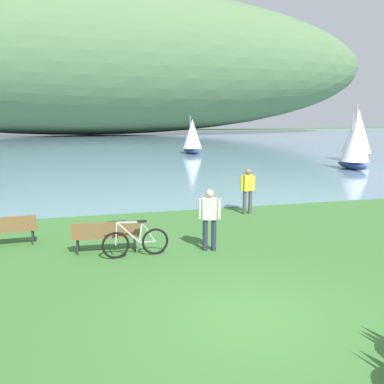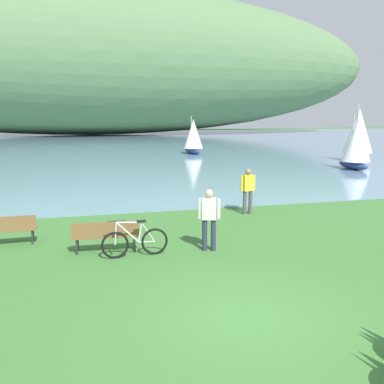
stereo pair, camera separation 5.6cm
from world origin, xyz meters
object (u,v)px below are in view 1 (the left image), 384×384
object	(u,v)px
sailboat_nearest_to_shore	(357,134)
park_bench_near_camera	(106,234)
person_on_the_grass	(210,216)
bicycle_leaning_near_bench	(135,242)
sailboat_mid_bay	(192,136)
park_bench_further_along	(3,228)
sailboat_toward_hillside	(355,144)
person_at_shoreline	(248,188)

from	to	relation	value
sailboat_nearest_to_shore	park_bench_near_camera	bearing A→B (deg)	-139.03
park_bench_near_camera	person_on_the_grass	size ratio (longest dim) A/B	1.07
park_bench_near_camera	bicycle_leaning_near_bench	bearing A→B (deg)	-36.86
sailboat_mid_bay	park_bench_further_along	bearing A→B (deg)	-115.45
park_bench_near_camera	person_on_the_grass	bearing A→B (deg)	-11.22
park_bench_further_along	sailboat_toward_hillside	xyz separation A→B (m)	(19.88, 11.94, 1.25)
park_bench_near_camera	sailboat_mid_bay	xyz separation A→B (m)	(9.39, 26.89, 1.17)
sailboat_mid_bay	sailboat_toward_hillside	bearing A→B (deg)	-60.60
sailboat_toward_hillside	sailboat_mid_bay	bearing A→B (deg)	119.40
bicycle_leaning_near_bench	sailboat_nearest_to_shore	bearing A→B (deg)	42.85
park_bench_near_camera	person_at_shoreline	bearing A→B (deg)	31.06
bicycle_leaning_near_bench	person_at_shoreline	world-z (taller)	person_at_shoreline
person_at_shoreline	park_bench_further_along	bearing A→B (deg)	-166.53
bicycle_leaning_near_bench	person_on_the_grass	size ratio (longest dim) A/B	1.04
sailboat_toward_hillside	person_on_the_grass	bearing A→B (deg)	-136.15
park_bench_near_camera	sailboat_nearest_to_shore	size ratio (longest dim) A/B	0.41
bicycle_leaning_near_bench	sailboat_toward_hillside	distance (m)	21.44
sailboat_nearest_to_shore	person_at_shoreline	bearing A→B (deg)	-136.06
person_at_shoreline	person_on_the_grass	distance (m)	4.63
park_bench_further_along	sailboat_nearest_to_shore	xyz separation A→B (m)	(23.24, 16.47, 1.62)
person_on_the_grass	person_at_shoreline	bearing A→B (deg)	55.13
person_at_shoreline	sailboat_toward_hillside	world-z (taller)	sailboat_toward_hillside
person_at_shoreline	person_on_the_grass	xyz separation A→B (m)	(-2.64, -3.79, 0.00)
park_bench_further_along	sailboat_nearest_to_shore	bearing A→B (deg)	35.32
bicycle_leaning_near_bench	sailboat_mid_bay	xyz separation A→B (m)	(8.67, 27.43, 1.30)
park_bench_near_camera	person_at_shoreline	world-z (taller)	person_at_shoreline
sailboat_nearest_to_shore	sailboat_mid_bay	world-z (taller)	sailboat_nearest_to_shore
park_bench_near_camera	bicycle_leaning_near_bench	distance (m)	0.91
park_bench_further_along	sailboat_mid_bay	bearing A→B (deg)	64.55
person_on_the_grass	sailboat_toward_hillside	bearing A→B (deg)	43.85
park_bench_further_along	sailboat_mid_bay	xyz separation A→B (m)	(12.18, 25.60, 1.17)
person_on_the_grass	sailboat_toward_hillside	world-z (taller)	sailboat_toward_hillside
park_bench_near_camera	sailboat_toward_hillside	world-z (taller)	sailboat_toward_hillside
sailboat_mid_bay	sailboat_toward_hillside	xyz separation A→B (m)	(7.70, -13.66, 0.08)
park_bench_further_along	person_on_the_grass	xyz separation A→B (m)	(5.54, -1.83, 0.46)
park_bench_further_along	bicycle_leaning_near_bench	xyz separation A→B (m)	(3.51, -1.83, -0.12)
park_bench_near_camera	bicycle_leaning_near_bench	xyz separation A→B (m)	(0.72, -0.54, -0.12)
person_at_shoreline	person_on_the_grass	bearing A→B (deg)	-124.87
bicycle_leaning_near_bench	person_on_the_grass	world-z (taller)	person_on_the_grass
bicycle_leaning_near_bench	sailboat_toward_hillside	size ratio (longest dim) A/B	0.48
sailboat_toward_hillside	bicycle_leaning_near_bench	bearing A→B (deg)	-139.93
park_bench_near_camera	sailboat_nearest_to_shore	xyz separation A→B (m)	(20.45, 17.76, 1.62)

